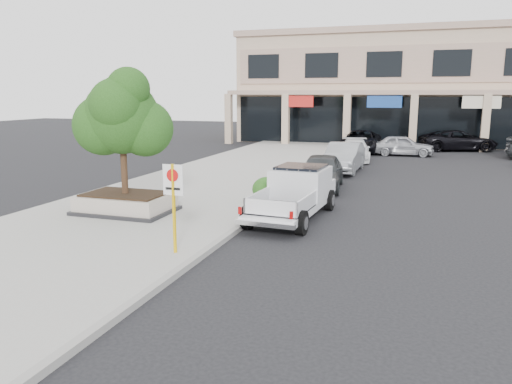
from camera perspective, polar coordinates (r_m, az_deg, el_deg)
ground at (r=13.93m, az=2.21°, el=-6.28°), size 120.00×120.00×0.00m
sidewalk at (r=21.29m, az=-7.54°, el=-0.05°), size 8.00×52.00×0.15m
curb at (r=19.91m, az=2.75°, el=-0.74°), size 0.20×52.00×0.15m
strip_mall at (r=46.90m, az=24.13°, el=10.88°), size 40.55×12.43×9.50m
planter at (r=17.79m, az=-14.65°, el=-1.21°), size 3.20×2.20×0.68m
planter_tree at (r=17.47m, az=-14.47°, el=8.31°), size 2.90×2.55×4.00m
no_parking_sign at (r=12.75m, az=-9.41°, el=-0.47°), size 0.55×0.09×2.30m
hedge at (r=18.92m, az=1.21°, el=0.32°), size 1.10×0.99×0.93m
pickup_truck at (r=16.84m, az=4.17°, el=-0.25°), size 2.33×5.52×1.70m
curb_car_a at (r=22.42m, az=7.45°, el=2.33°), size 2.28×4.71×1.55m
curb_car_b at (r=27.54m, az=10.00°, el=3.91°), size 1.79×4.83×1.58m
curb_car_c at (r=32.40m, az=11.19°, el=4.71°), size 2.47×4.80×1.33m
curb_car_d at (r=37.28m, az=11.87°, el=5.69°), size 2.67×5.70×1.58m
lot_car_a at (r=35.84m, az=16.40°, el=5.14°), size 4.23×1.84×1.42m
lot_car_d at (r=40.36m, az=22.12°, el=5.48°), size 6.04×4.04×1.54m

